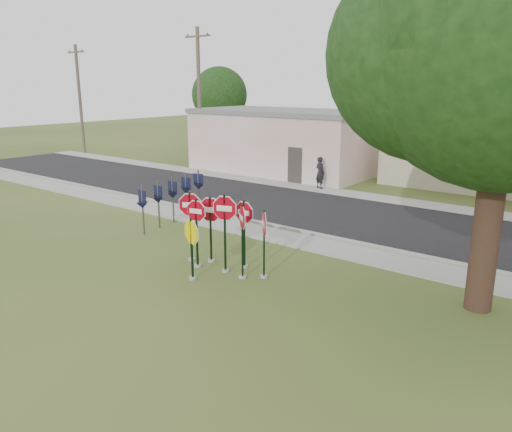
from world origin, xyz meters
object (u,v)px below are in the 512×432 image
Objects in this scene: stop_sign_yellow at (192,242)px; stop_sign_left at (197,225)px; oak_tree at (510,39)px; utility_pole_near at (199,97)px; pedestrian at (320,173)px; stop_sign_center at (225,222)px.

stop_sign_left is (-0.63, 0.87, 0.23)m from stop_sign_yellow.
oak_tree is (7.57, 3.22, 5.67)m from stop_sign_yellow.
stop_sign_left is 19.67m from utility_pole_near.
stop_sign_left is 1.32× the size of pedestrian.
stop_sign_yellow is at bearing -54.10° from stop_sign_left.
pedestrian is at bearing 108.01° from stop_sign_center.
stop_sign_center is 1.11× the size of stop_sign_left.
stop_sign_yellow is (-0.39, -1.10, -0.45)m from stop_sign_center.
stop_sign_yellow is 1.13× the size of pedestrian.
utility_pole_near is (-13.93, 14.92, 3.75)m from stop_sign_yellow.
oak_tree is at bearing 155.35° from pedestrian.
stop_sign_center is at bearing 12.92° from stop_sign_left.
stop_sign_center is 20.17m from utility_pole_near.
oak_tree is at bearing 16.45° from stop_sign_center.
utility_pole_near is at bearing 151.45° from oak_tree.
utility_pole_near reaches higher than stop_sign_yellow.
utility_pole_near is at bearing 133.04° from stop_sign_yellow.
stop_sign_center is 1.46× the size of pedestrian.
stop_sign_yellow is 9.99m from oak_tree.
stop_sign_yellow is at bearing -109.45° from stop_sign_center.
oak_tree is 24.55m from utility_pole_near.
pedestrian is (-3.24, 13.33, -0.48)m from stop_sign_left.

